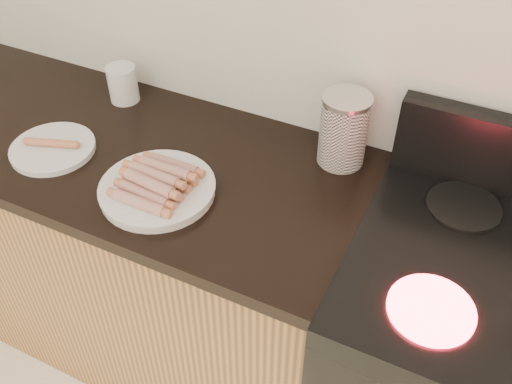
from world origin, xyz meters
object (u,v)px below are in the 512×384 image
at_px(canister, 344,130).
at_px(side_plate, 53,149).
at_px(main_plate, 158,190).
at_px(mug, 123,84).

bearing_deg(canister, side_plate, -156.86).
xyz_separation_m(main_plate, side_plate, (-0.36, 0.02, -0.00)).
xyz_separation_m(main_plate, mug, (-0.33, 0.32, 0.05)).
height_order(canister, mug, canister).
bearing_deg(side_plate, canister, 23.14).
bearing_deg(canister, main_plate, -138.25).
relative_size(side_plate, canister, 1.16).
height_order(main_plate, mug, mug).
distance_m(canister, mug, 0.70).
xyz_separation_m(side_plate, mug, (0.03, 0.30, 0.05)).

